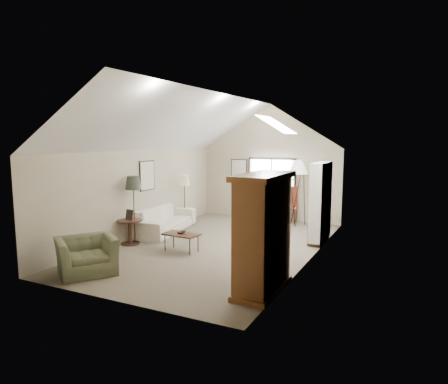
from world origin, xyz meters
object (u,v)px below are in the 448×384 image
at_px(side_table, 130,232).
at_px(side_chair, 289,205).
at_px(armchair_near, 87,255).
at_px(coffee_table, 181,242).
at_px(armoire, 263,233).
at_px(armchair_far, 262,210).
at_px(sofa, 164,219).

bearing_deg(side_table, side_chair, 56.15).
distance_m(armchair_near, side_table, 2.35).
bearing_deg(coffee_table, armchair_near, -112.21).
bearing_deg(armoire, coffee_table, 150.69).
distance_m(coffee_table, side_table, 1.62).
distance_m(armchair_far, side_table, 4.62).
height_order(sofa, armchair_far, armchair_far).
bearing_deg(side_table, armchair_near, -72.98).
height_order(armchair_far, coffee_table, armchair_far).
bearing_deg(side_table, armoire, -19.22).
bearing_deg(side_chair, armchair_far, -155.30).
xyz_separation_m(armchair_far, side_table, (-2.26, -4.02, -0.13)).
relative_size(sofa, side_chair, 2.18).
bearing_deg(armchair_far, side_chair, -162.13).
bearing_deg(armchair_far, side_table, 45.51).
xyz_separation_m(armoire, armchair_far, (-2.12, 5.55, -0.63)).
relative_size(armchair_far, side_table, 1.54).
bearing_deg(sofa, coffee_table, -143.35).
distance_m(armchair_near, side_chair, 7.18).
bearing_deg(armoire, side_chair, 102.46).
xyz_separation_m(armoire, side_chair, (-1.34, 6.06, -0.49)).
relative_size(sofa, armchair_far, 2.60).
height_order(sofa, side_table, sofa).
distance_m(armchair_near, armchair_far, 6.46).
relative_size(coffee_table, side_table, 1.35).
relative_size(armchair_near, armchair_far, 1.15).
distance_m(coffee_table, side_chair, 4.74).
bearing_deg(side_table, armchair_far, 60.69).
bearing_deg(armchair_near, armchair_far, 21.32).
height_order(armchair_near, side_chair, side_chair).
distance_m(armoire, side_chair, 6.23).
bearing_deg(side_chair, armchair_near, -117.52).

